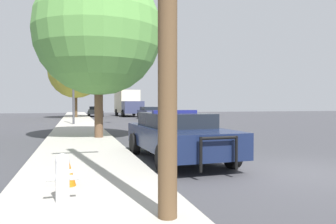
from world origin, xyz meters
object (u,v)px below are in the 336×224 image
Objects in this scene: traffic_light at (94,78)px; car_background_distant at (96,111)px; fire_hydrant at (62,176)px; box_truck at (128,103)px; tree_sidewalk_near at (98,32)px; traffic_cone at (68,172)px; tree_sidewalk_far at (76,71)px; car_background_oncoming at (149,112)px; police_car at (177,134)px.

traffic_light reaches higher than car_background_distant.
box_truck is (7.06, 38.20, 1.27)m from fire_hydrant.
tree_sidewalk_near reaches higher than fire_hydrant.
car_background_distant is at bearing 85.71° from traffic_cone.
traffic_cone is (-0.30, -32.52, -5.04)m from tree_sidewalk_far.
box_truck is at bearing 78.40° from tree_sidewalk_near.
fire_hydrant is 0.10× the size of tree_sidewalk_near.
tree_sidewalk_near is (0.90, -23.57, -0.44)m from tree_sidewalk_far.
tree_sidewalk_near is (-6.74, -19.18, 4.26)m from car_background_oncoming.
tree_sidewalk_near is at bearing -88.82° from car_background_distant.
fire_hydrant is (-3.14, -3.90, -0.23)m from police_car.
tree_sidewalk_near is at bearing 82.76° from fire_hydrant.
police_car is 34.79m from car_background_distant.
police_car is 0.62× the size of tree_sidewalk_far.
traffic_cone is at bearing 40.30° from police_car.
fire_hydrant is 38.79m from car_background_distant.
traffic_cone is at bearing -89.86° from car_background_distant.
tree_sidewalk_far is (0.37, 33.56, 4.89)m from fire_hydrant.
tree_sidewalk_far is 23.59m from tree_sidewalk_near.
traffic_cone is (-2.82, -37.65, -0.33)m from car_background_distant.
traffic_light is at bearing 87.73° from tree_sidewalk_near.
traffic_light is 1.08× the size of car_background_oncoming.
car_background_distant is at bearing -92.27° from police_car.
car_background_oncoming is 9.14m from box_truck.
car_background_distant is at bearing 63.80° from tree_sidewalk_far.
car_background_oncoming reaches higher than traffic_cone.
box_truck is at bearing -86.03° from car_background_oncoming.
police_car is 6.76× the size of fire_hydrant.
tree_sidewalk_far reaches higher than box_truck.
traffic_cone is at bearing 85.99° from fire_hydrant.
car_background_oncoming is at bearing -103.57° from police_car.
tree_sidewalk_near is at bearing -87.82° from tree_sidewalk_far.
police_car is 1.05× the size of traffic_light.
fire_hydrant is 30.25m from car_background_oncoming.
car_background_oncoming is at bearing 70.64° from tree_sidewalk_near.
fire_hydrant is at bearing 48.42° from police_car.
tree_sidewalk_far is 15.93× the size of traffic_cone.
car_background_oncoming reaches higher than fire_hydrant.
tree_sidewalk_far is at bearing 92.18° from tree_sidewalk_near.
car_background_distant is 1.03× the size of car_background_oncoming.
fire_hydrant is 1.47× the size of traffic_cone.
police_car is 0.69× the size of box_truck.
traffic_cone is at bearing 72.23° from car_background_oncoming.
police_car is at bearing -84.97° from traffic_light.
car_background_distant is at bearing -9.60° from box_truck.
box_truck is at bearing 73.14° from traffic_light.
box_truck reaches higher than police_car.
car_background_distant is 37.76m from traffic_cone.
box_truck is (4.16, -0.48, 1.09)m from car_background_distant.
tree_sidewalk_near is (-1.63, -28.70, 4.26)m from car_background_distant.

